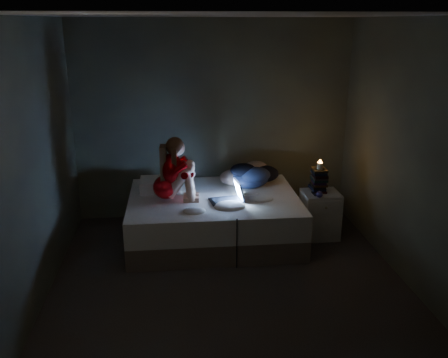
{
  "coord_description": "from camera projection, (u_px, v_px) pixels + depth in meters",
  "views": [
    {
      "loc": [
        -0.5,
        -4.29,
        2.56
      ],
      "look_at": [
        0.05,
        1.0,
        0.8
      ],
      "focal_mm": 38.55,
      "sensor_mm": 36.0,
      "label": 1
    }
  ],
  "objects": [
    {
      "name": "wall_left",
      "position": [
        30.0,
        168.0,
        4.32
      ],
      "size": [
        0.02,
        3.8,
        2.6
      ],
      "primitive_type": "cube",
      "color": "#383A35",
      "rests_on": "ground"
    },
    {
      "name": "wall_front",
      "position": [
        269.0,
        256.0,
        2.7
      ],
      "size": [
        3.6,
        0.02,
        2.6
      ],
      "primitive_type": "cube",
      "color": "#383A35",
      "rests_on": "ground"
    },
    {
      "name": "book_stack",
      "position": [
        319.0,
        180.0,
        5.82
      ],
      "size": [
        0.19,
        0.25,
        0.29
      ],
      "primitive_type": null,
      "color": "black",
      "rests_on": "nightstand"
    },
    {
      "name": "pillow",
      "position": [
        161.0,
        185.0,
        5.95
      ],
      "size": [
        0.5,
        0.36,
        0.14
      ],
      "primitive_type": "cube",
      "color": "white",
      "rests_on": "bed"
    },
    {
      "name": "nightstand",
      "position": [
        320.0,
        215.0,
        5.91
      ],
      "size": [
        0.44,
        0.39,
        0.58
      ],
      "primitive_type": "cube",
      "rotation": [
        0.0,
        0.0,
        0.02
      ],
      "color": "beige",
      "rests_on": "ground"
    },
    {
      "name": "floor",
      "position": [
        229.0,
        285.0,
        4.91
      ],
      "size": [
        3.6,
        3.8,
        0.02
      ],
      "primitive_type": "cube",
      "color": "black",
      "rests_on": "ground"
    },
    {
      "name": "candle",
      "position": [
        320.0,
        165.0,
        5.76
      ],
      "size": [
        0.07,
        0.07,
        0.08
      ],
      "primitive_type": "cylinder",
      "color": "beige",
      "rests_on": "book_stack"
    },
    {
      "name": "blue_orb",
      "position": [
        319.0,
        194.0,
        5.64
      ],
      "size": [
        0.08,
        0.08,
        0.08
      ],
      "primitive_type": "sphere",
      "color": "navy",
      "rests_on": "nightstand"
    },
    {
      "name": "phone",
      "position": [
        316.0,
        194.0,
        5.76
      ],
      "size": [
        0.07,
        0.14,
        0.01
      ],
      "primitive_type": "cube",
      "rotation": [
        0.0,
        0.0,
        0.0
      ],
      "color": "black",
      "rests_on": "nightstand"
    },
    {
      "name": "bed",
      "position": [
        214.0,
        217.0,
        5.85
      ],
      "size": [
        2.01,
        1.51,
        0.55
      ],
      "primitive_type": null,
      "color": "silver",
      "rests_on": "ground"
    },
    {
      "name": "wall_right",
      "position": [
        414.0,
        156.0,
        4.68
      ],
      "size": [
        0.02,
        3.8,
        2.6
      ],
      "primitive_type": "cube",
      "color": "#383A35",
      "rests_on": "ground"
    },
    {
      "name": "ceiling",
      "position": [
        230.0,
        14.0,
        4.09
      ],
      "size": [
        3.6,
        3.8,
        0.02
      ],
      "primitive_type": "cube",
      "color": "silver",
      "rests_on": "ground"
    },
    {
      "name": "laptop",
      "position": [
        226.0,
        191.0,
        5.55
      ],
      "size": [
        0.41,
        0.32,
        0.26
      ],
      "primitive_type": null,
      "rotation": [
        0.0,
        0.0,
        0.16
      ],
      "color": "black",
      "rests_on": "bed"
    },
    {
      "name": "clothes_pile",
      "position": [
        249.0,
        174.0,
        6.08
      ],
      "size": [
        0.59,
        0.5,
        0.32
      ],
      "primitive_type": null,
      "rotation": [
        0.0,
        0.0,
        0.14
      ],
      "color": "navy",
      "rests_on": "bed"
    },
    {
      "name": "woman",
      "position": [
        165.0,
        169.0,
        5.52
      ],
      "size": [
        0.48,
        0.33,
        0.76
      ],
      "primitive_type": null,
      "rotation": [
        0.0,
        0.0,
        -0.05
      ],
      "color": "#880000",
      "rests_on": "bed"
    },
    {
      "name": "wall_back",
      "position": [
        213.0,
        121.0,
        6.3
      ],
      "size": [
        3.6,
        0.02,
        2.6
      ],
      "primitive_type": "cube",
      "color": "#383A35",
      "rests_on": "ground"
    }
  ]
}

